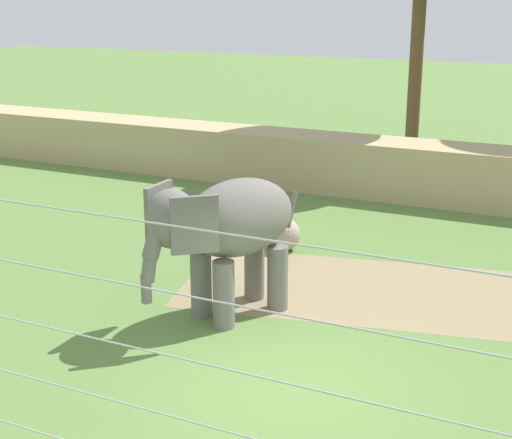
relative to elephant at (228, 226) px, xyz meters
The scene contains 6 objects.
ground_plane 3.36m from the elephant, 43.32° to the right, with size 120.00×120.00×0.00m, color #5B7F3D.
dirt_patch 3.35m from the elephant, 53.61° to the left, with size 6.92×3.66×0.01m, color #937F5B.
embankment_wall 10.17m from the elephant, 78.14° to the left, with size 36.00×1.80×1.65m, color tan.
elephant is the anchor object (origin of this frame).
enrichment_ball 4.21m from the elephant, 98.57° to the left, with size 0.77×0.77×0.77m, color tan.
cable_fence 5.83m from the elephant, 69.08° to the right, with size 9.05×0.26×3.73m.
Camera 1 is at (4.08, -9.61, 5.80)m, focal length 53.00 mm.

